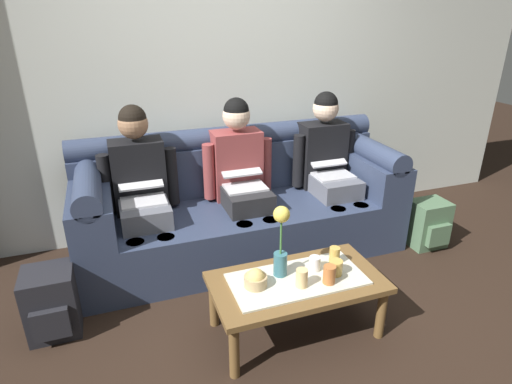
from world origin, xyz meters
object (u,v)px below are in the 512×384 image
(cup_near_left, at_px, (335,267))
(cup_near_right, at_px, (302,278))
(person_right, at_px, (328,162))
(cup_far_left, at_px, (315,264))
(snack_bowl, at_px, (256,279))
(backpack_right, at_px, (428,224))
(person_middle, at_px, (241,173))
(person_left, at_px, (141,185))
(backpack_left, at_px, (52,303))
(cup_far_right, at_px, (329,275))
(couch, at_px, (241,207))
(cup_far_center, at_px, (334,255))
(flower_vase, at_px, (281,241))
(coffee_table, at_px, (297,286))

(cup_near_left, bearing_deg, cup_near_right, -170.01)
(person_right, xyz_separation_m, cup_far_left, (-0.62, -1.02, -0.23))
(snack_bowl, height_order, backpack_right, snack_bowl)
(person_middle, height_order, cup_far_left, person_middle)
(cup_near_right, height_order, cup_far_left, cup_near_right)
(person_left, bearing_deg, backpack_left, -137.14)
(cup_far_right, distance_m, backpack_left, 1.66)
(couch, height_order, person_right, person_right)
(cup_far_center, distance_m, cup_far_left, 0.15)
(cup_near_right, relative_size, cup_far_left, 1.22)
(cup_far_left, relative_size, backpack_left, 0.21)
(person_right, height_order, cup_far_left, person_right)
(cup_far_left, height_order, cup_far_right, cup_far_right)
(couch, height_order, person_left, person_left)
(couch, bearing_deg, flower_vase, -94.56)
(cup_far_right, bearing_deg, person_left, 127.91)
(cup_near_left, relative_size, cup_far_right, 0.83)
(couch, bearing_deg, backpack_right, -18.56)
(couch, distance_m, backpack_left, 1.51)
(flower_vase, height_order, backpack_right, flower_vase)
(backpack_right, bearing_deg, cup_near_left, -153.43)
(coffee_table, relative_size, snack_bowl, 7.68)
(couch, bearing_deg, cup_far_center, -74.24)
(cup_near_right, bearing_deg, backpack_left, 157.68)
(person_left, distance_m, cup_far_right, 1.50)
(couch, relative_size, cup_near_right, 22.91)
(cup_far_left, bearing_deg, cup_near_left, -40.15)
(person_right, height_order, cup_near_left, person_right)
(cup_far_left, height_order, backpack_right, cup_far_left)
(person_left, relative_size, cup_far_center, 11.29)
(couch, xyz_separation_m, cup_far_left, (0.13, -1.03, 0.06))
(backpack_right, bearing_deg, snack_bowl, -161.64)
(coffee_table, bearing_deg, person_right, 54.62)
(cup_far_left, bearing_deg, person_right, 58.62)
(flower_vase, bearing_deg, snack_bowl, -161.57)
(snack_bowl, relative_size, cup_near_left, 1.44)
(person_left, distance_m, cup_near_right, 1.38)
(cup_far_left, xyz_separation_m, backpack_left, (-1.51, 0.44, -0.22))
(person_middle, distance_m, cup_far_center, 1.06)
(flower_vase, xyz_separation_m, cup_near_right, (0.07, -0.15, -0.17))
(cup_near_right, relative_size, backpack_left, 0.26)
(cup_near_left, distance_m, cup_near_right, 0.24)
(backpack_left, relative_size, backpack_right, 1.07)
(person_left, relative_size, snack_bowl, 9.30)
(person_middle, bearing_deg, coffee_table, -90.00)
(flower_vase, bearing_deg, cup_far_right, -36.42)
(backpack_left, bearing_deg, backpack_right, 1.90)
(person_left, height_order, cup_near_left, person_left)
(person_middle, bearing_deg, flower_vase, -94.58)
(person_right, relative_size, cup_near_left, 13.41)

